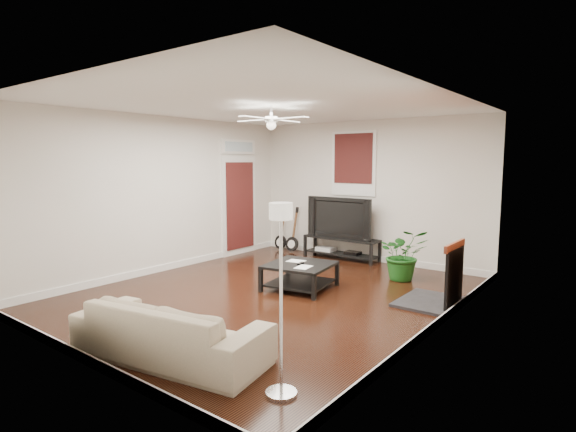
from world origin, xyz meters
The scene contains 14 objects.
room centered at (0.00, 0.00, 1.40)m, with size 5.01×6.01×2.81m.
brick_accent centered at (2.49, 1.00, 1.40)m, with size 0.02×2.20×2.80m, color #AB5437.
fireplace centered at (2.20, 1.00, 0.46)m, with size 0.80×1.10×0.92m, color black.
window_back centered at (-0.30, 2.97, 1.95)m, with size 1.00×0.06×1.30m, color black.
door_left centered at (-2.46, 1.90, 1.25)m, with size 0.08×1.00×2.50m, color white.
tv_stand centered at (-0.44, 2.78, 0.22)m, with size 1.60×0.43×0.45m, color black.
tv centered at (-0.44, 2.80, 0.86)m, with size 1.44×0.19×0.83m, color black.
coffee_table centered at (0.17, 0.48, 0.20)m, with size 0.96×0.96×0.40m, color black.
sofa centered at (0.62, -2.37, 0.30)m, with size 2.05×0.80×0.60m, color tan.
floor_lamp centered at (1.97, -2.27, 0.84)m, with size 0.28×0.28×1.67m, color white, non-canonical shape.
potted_plant centered at (1.24, 1.98, 0.44)m, with size 0.79×0.69×0.88m, color #1A5C1B.
guitar_left centered at (-2.01, 2.75, 0.50)m, with size 0.31×0.22×1.00m, color black, non-canonical shape.
guitar_right centered at (-1.66, 2.72, 0.50)m, with size 0.31×0.22×1.00m, color black, non-canonical shape.
ceiling_fan centered at (0.00, 0.00, 2.60)m, with size 1.24×1.24×0.32m, color white, non-canonical shape.
Camera 1 is at (4.26, -5.17, 2.00)m, focal length 28.33 mm.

